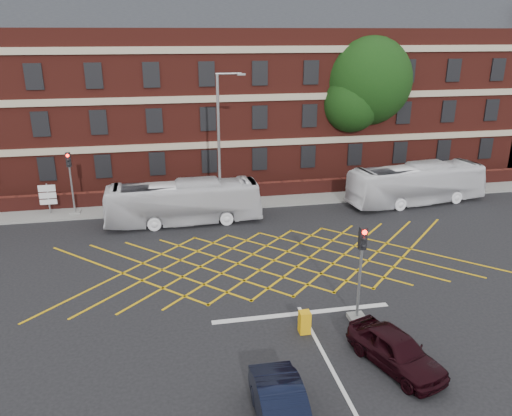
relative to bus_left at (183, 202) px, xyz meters
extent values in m
plane|color=black|center=(4.45, -8.69, -1.39)|extent=(120.00, 120.00, 0.00)
cube|color=#561C16|center=(4.45, 13.31, 4.61)|extent=(50.00, 12.00, 12.00)
cube|color=black|center=(4.45, 13.31, 10.61)|extent=(51.00, 10.61, 10.61)
cube|color=#B7A88C|center=(4.45, 7.23, 5.61)|extent=(50.00, 0.18, 0.50)
cube|color=black|center=(4.45, 7.25, 4.11)|extent=(1.20, 0.14, 1.80)
cube|color=#4C1914|center=(4.45, 4.31, -0.84)|extent=(56.00, 0.50, 1.10)
cube|color=slate|center=(4.45, 3.31, -1.33)|extent=(60.00, 3.00, 0.12)
cube|color=#CC990C|center=(4.45, -6.69, -1.38)|extent=(8.22, 8.22, 0.02)
cube|color=silver|center=(4.45, -12.19, -1.38)|extent=(8.00, 0.30, 0.02)
imported|color=silver|center=(0.00, 0.00, 0.00)|extent=(9.99, 2.50, 2.77)
imported|color=white|center=(16.65, 0.80, 0.05)|extent=(10.55, 3.79, 2.87)
imported|color=black|center=(1.95, -18.67, -0.69)|extent=(1.52, 4.23, 1.39)
imported|color=black|center=(6.80, -16.37, -0.69)|extent=(2.90, 4.40, 1.39)
cylinder|color=black|center=(15.45, 8.27, 1.91)|extent=(0.90, 0.90, 6.60)
sphere|color=black|center=(15.45, 8.27, 6.66)|extent=(7.23, 7.23, 7.23)
sphere|color=black|center=(13.95, 7.47, 5.01)|extent=(4.70, 4.70, 4.70)
sphere|color=black|center=(16.95, 9.07, 5.41)|extent=(4.34, 4.34, 4.34)
cube|color=slate|center=(6.62, -13.12, -1.29)|extent=(0.70, 0.70, 0.20)
cylinder|color=gray|center=(6.62, -13.12, 0.36)|extent=(0.12, 0.12, 3.50)
cube|color=black|center=(6.62, -13.12, 2.41)|extent=(0.30, 0.25, 0.95)
sphere|color=#FF0C05|center=(6.62, -13.26, 2.73)|extent=(0.20, 0.20, 0.20)
cube|color=slate|center=(-7.22, 3.03, -1.29)|extent=(0.70, 0.70, 0.20)
cylinder|color=gray|center=(-7.22, 3.03, 0.36)|extent=(0.12, 0.12, 3.50)
cube|color=black|center=(-7.22, 3.03, 2.41)|extent=(0.30, 0.25, 0.95)
sphere|color=#FF0C05|center=(-7.22, 2.89, 2.73)|extent=(0.20, 0.20, 0.20)
cube|color=slate|center=(2.47, 0.76, -1.29)|extent=(1.00, 1.00, 0.20)
cylinder|color=gray|center=(2.47, 0.76, 3.26)|extent=(0.18, 0.18, 9.30)
cylinder|color=gray|center=(3.17, 0.76, 7.91)|extent=(1.60, 0.12, 0.12)
cube|color=gray|center=(3.97, 0.76, 7.86)|extent=(0.50, 0.20, 0.12)
cylinder|color=gray|center=(-8.84, 3.23, -0.29)|extent=(0.10, 0.10, 2.20)
cube|color=silver|center=(-8.84, 3.15, 0.51)|extent=(1.10, 0.06, 0.45)
cube|color=silver|center=(-8.84, 3.15, 0.01)|extent=(1.10, 0.06, 0.40)
cube|color=silver|center=(-8.84, 3.15, -0.44)|extent=(1.10, 0.06, 0.35)
cube|color=#E4A30D|center=(4.13, -13.62, -0.91)|extent=(0.45, 0.43, 0.96)
camera|label=1|loc=(-1.21, -30.62, 10.32)|focal=35.00mm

